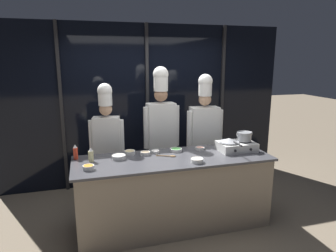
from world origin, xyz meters
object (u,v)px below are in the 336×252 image
prep_bowl_garlic (119,157)px  prep_bowl_ginger (130,152)px  stock_pot (244,136)px  prep_bowl_carrots (88,167)px  serving_spoon_slotted (170,156)px  chef_line (204,128)px  prep_bowl_scallions (176,150)px  chef_sous (161,123)px  chef_head (107,136)px  portable_stove (236,146)px  squeeze_bottle_chili (76,152)px  frying_pan (229,140)px  prep_bowl_chicken (197,160)px  prep_bowl_mushrooms (145,153)px  prep_bowl_rice (155,151)px  prep_bowl_shrimp (200,148)px  squeeze_bottle_oil (91,155)px

prep_bowl_garlic → prep_bowl_ginger: (0.16, 0.14, -0.00)m
stock_pot → prep_bowl_carrots: (-2.05, -0.20, -0.16)m
prep_bowl_carrots → prep_bowl_garlic: bearing=36.8°
serving_spoon_slotted → chef_line: bearing=41.7°
prep_bowl_scallions → chef_sous: (-0.06, 0.57, 0.25)m
stock_pot → prep_bowl_scallions: 0.94m
chef_head → prep_bowl_garlic: bearing=109.5°
portable_stove → prep_bowl_ginger: bearing=171.2°
serving_spoon_slotted → chef_sous: bearing=83.8°
squeeze_bottle_chili → prep_bowl_scallions: bearing=-1.5°
frying_pan → prep_bowl_chicken: frying_pan is taller
prep_bowl_ginger → serving_spoon_slotted: bearing=-24.6°
stock_pot → prep_bowl_mushrooms: 1.35m
portable_stove → frying_pan: bearing=-178.0°
prep_bowl_rice → prep_bowl_mushrooms: bearing=-164.0°
stock_pot → prep_bowl_shrimp: (-0.57, 0.17, -0.17)m
serving_spoon_slotted → stock_pot: bearing=0.1°
serving_spoon_slotted → chef_head: chef_head is taller
frying_pan → prep_bowl_rice: bearing=168.6°
squeeze_bottle_oil → chef_line: bearing=18.9°
portable_stove → prep_bowl_carrots: 1.94m
squeeze_bottle_chili → prep_bowl_mushrooms: 0.86m
prep_bowl_rice → squeeze_bottle_oil: bearing=-171.8°
prep_bowl_shrimp → chef_sous: chef_sous is taller
squeeze_bottle_oil → prep_bowl_garlic: 0.33m
squeeze_bottle_chili → chef_sous: (1.22, 0.53, 0.18)m
prep_bowl_rice → prep_bowl_scallions: bearing=-1.4°
prep_bowl_shrimp → prep_bowl_garlic: bearing=-175.4°
prep_bowl_carrots → prep_bowl_scallions: 1.20m
squeeze_bottle_oil → prep_bowl_shrimp: squeeze_bottle_oil is taller
prep_bowl_mushrooms → chef_head: bearing=130.6°
prep_bowl_garlic → prep_bowl_scallions: bearing=7.9°
prep_bowl_shrimp → serving_spoon_slotted: 0.50m
prep_bowl_mushrooms → prep_bowl_garlic: prep_bowl_garlic is taller
serving_spoon_slotted → chef_line: (0.74, 0.65, 0.18)m
prep_bowl_carrots → prep_bowl_ginger: bearing=38.4°
chef_sous → portable_stove: bearing=136.2°
portable_stove → prep_bowl_shrimp: size_ratio=3.96×
prep_bowl_chicken → prep_bowl_scallions: bearing=102.6°
prep_bowl_scallions → chef_head: (-0.86, 0.48, 0.13)m
prep_bowl_scallions → prep_bowl_ginger: size_ratio=1.11×
chef_sous → squeeze_bottle_chili: bearing=21.2°
frying_pan → prep_bowl_shrimp: bearing=154.0°
squeeze_bottle_oil → prep_bowl_rice: bearing=8.2°
prep_bowl_chicken → prep_bowl_ginger: 0.89m
stock_pot → prep_bowl_rice: bearing=170.9°
prep_bowl_mushrooms → squeeze_bottle_chili: bearing=175.4°
prep_bowl_scallions → squeeze_bottle_oil: bearing=-174.2°
squeeze_bottle_oil → chef_head: 0.64m
serving_spoon_slotted → frying_pan: bearing=-0.2°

